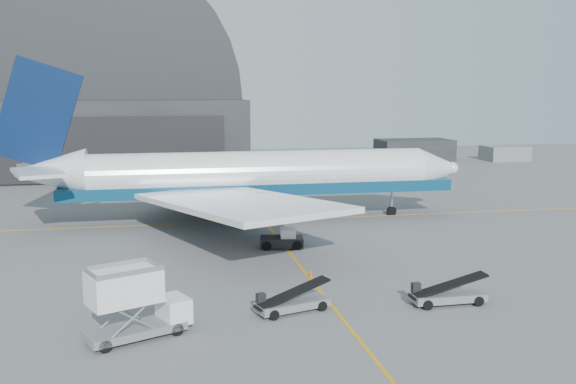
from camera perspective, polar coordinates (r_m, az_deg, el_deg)
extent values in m
plane|color=#565659|center=(48.33, 1.61, -7.25)|extent=(200.00, 200.00, 0.00)
cube|color=#C78D12|center=(67.41, -2.18, -2.54)|extent=(80.00, 0.25, 0.02)
cube|color=#C78D12|center=(46.46, 2.16, -7.91)|extent=(0.25, 40.00, 0.02)
cube|color=black|center=(111.08, -17.30, 4.77)|extent=(50.00, 28.00, 12.00)
cube|color=black|center=(97.19, -18.12, 3.58)|extent=(42.00, 0.40, 9.50)
cube|color=black|center=(127.52, 11.12, 2.81)|extent=(14.00, 8.00, 4.00)
cube|color=gray|center=(131.43, 18.67, 2.69)|extent=(8.00, 6.00, 2.80)
cylinder|color=white|center=(66.67, -2.44, 1.69)|extent=(34.67, 4.62, 4.62)
cone|color=white|center=(72.23, 13.00, 2.04)|extent=(4.24, 4.62, 4.62)
sphere|color=white|center=(73.04, 14.38, 2.06)|extent=(1.35, 1.35, 1.35)
cone|color=white|center=(66.67, -20.32, 1.63)|extent=(6.74, 4.62, 4.62)
cube|color=black|center=(71.70, 12.18, 2.48)|extent=(2.50, 2.12, 0.67)
cube|color=navy|center=(66.88, -2.43, 0.42)|extent=(40.45, 4.67, 1.16)
cube|color=white|center=(54.98, -4.55, -0.94)|extent=(17.76, 23.61, 1.41)
cube|color=white|center=(77.74, -6.56, 1.98)|extent=(17.76, 23.61, 1.41)
cube|color=white|center=(62.45, -21.40, 1.63)|extent=(5.90, 8.06, 0.34)
cube|color=white|center=(70.94, -20.19, 2.52)|extent=(5.90, 8.06, 0.34)
cube|color=#08193E|center=(66.39, -21.42, 6.47)|extent=(8.93, 0.48, 11.09)
cylinder|color=gray|center=(59.40, -2.20, -1.67)|extent=(5.01, 2.60, 2.60)
cylinder|color=gray|center=(74.44, -4.07, 0.51)|extent=(5.01, 2.60, 2.60)
cylinder|color=#A5A5AA|center=(70.87, 9.20, -0.97)|extent=(0.27, 0.27, 2.70)
cylinder|color=black|center=(71.03, 9.18, -1.70)|extent=(1.06, 0.34, 1.06)
cylinder|color=black|center=(64.14, -3.69, -2.68)|extent=(1.25, 0.43, 1.25)
cylinder|color=black|center=(70.14, -4.36, -1.66)|extent=(1.25, 0.43, 1.25)
cube|color=gray|center=(37.14, -13.42, -11.83)|extent=(5.79, 4.16, 0.45)
cube|color=silver|center=(37.75, -10.13, -10.21)|extent=(2.15, 2.47, 1.43)
cube|color=black|center=(37.95, -9.21, -9.72)|extent=(0.76, 1.58, 0.81)
cube|color=silver|center=(36.13, -14.36, -8.18)|extent=(4.35, 3.58, 1.79)
cylinder|color=black|center=(37.13, -9.84, -11.94)|extent=(0.76, 0.54, 0.72)
cylinder|color=black|center=(38.74, -11.06, -11.07)|extent=(0.76, 0.54, 0.72)
cylinder|color=black|center=(35.70, -15.97, -13.04)|extent=(0.76, 0.54, 0.72)
cylinder|color=black|center=(37.37, -16.96, -12.07)|extent=(0.76, 0.54, 0.72)
cube|color=black|center=(55.89, -0.57, -4.45)|extent=(3.99, 2.62, 0.83)
cube|color=silver|center=(55.74, 0.01, -3.70)|extent=(1.55, 1.86, 0.83)
cylinder|color=black|center=(55.07, 0.81, -4.80)|extent=(0.88, 0.46, 0.83)
cylinder|color=black|center=(56.86, 0.72, -4.35)|extent=(0.88, 0.46, 0.83)
cylinder|color=black|center=(55.01, -1.90, -4.82)|extent=(0.88, 0.46, 0.83)
cylinder|color=black|center=(56.81, -1.90, -4.37)|extent=(0.88, 0.46, 0.83)
cube|color=gray|center=(40.20, 0.40, -9.96)|extent=(4.88, 2.88, 0.47)
cube|color=black|center=(39.96, 0.40, -8.97)|extent=(5.02, 2.46, 1.34)
cube|color=black|center=(39.69, -2.43, -9.42)|extent=(0.63, 0.56, 0.63)
cylinder|color=black|center=(40.45, 3.03, -10.09)|extent=(0.68, 0.44, 0.63)
cylinder|color=black|center=(41.64, 1.96, -9.51)|extent=(0.68, 0.44, 0.63)
cylinder|color=black|center=(38.89, -1.27, -10.88)|extent=(0.68, 0.44, 0.63)
cylinder|color=black|center=(40.13, -2.25, -10.24)|extent=(0.68, 0.44, 0.63)
cube|color=gray|center=(42.81, 14.03, -9.02)|extent=(4.79, 1.68, 0.49)
cube|color=black|center=(42.58, 14.07, -8.05)|extent=(5.09, 1.15, 1.38)
cube|color=black|center=(42.37, 11.30, -8.34)|extent=(0.55, 0.44, 0.65)
cylinder|color=black|center=(42.99, 16.57, -9.28)|extent=(0.65, 0.28, 0.65)
cylinder|color=black|center=(44.26, 15.63, -8.70)|extent=(0.65, 0.28, 0.65)
cylinder|color=black|center=(41.49, 12.30, -9.78)|extent=(0.65, 0.28, 0.65)
cylinder|color=black|center=(42.81, 11.46, -9.16)|extent=(0.65, 0.28, 0.65)
cube|color=#FB3807|center=(47.50, 2.02, -7.53)|extent=(0.34, 0.34, 0.03)
cone|color=#FB3807|center=(47.44, 2.03, -7.26)|extent=(0.34, 0.34, 0.48)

